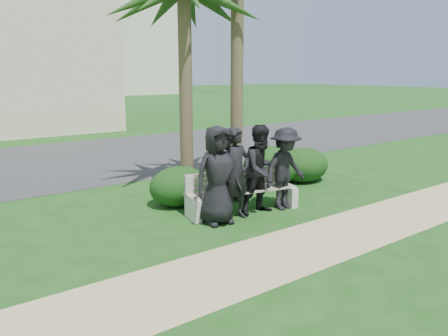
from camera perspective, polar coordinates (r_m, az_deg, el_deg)
The scene contains 14 objects.
ground at distance 9.33m, azimuth 5.78°, elevation -5.59°, with size 160.00×160.00×0.00m, color #184313.
footpath at distance 8.17m, azimuth 14.35°, elevation -8.59°, with size 30.00×1.60×0.01m, color tan.
asphalt_street at distance 16.00m, azimuth -13.74°, elevation 1.68°, with size 160.00×8.00×0.01m, color #2D2D30.
stucco_bldg_right at distance 25.08m, azimuth -25.51°, elevation 13.01°, with size 8.40×8.40×7.30m.
park_bench at distance 9.15m, azimuth 2.35°, elevation -3.42°, with size 2.50×0.99×0.84m.
man_a at distance 8.31m, azimuth -0.82°, elevation -0.96°, with size 0.93×0.61×1.91m, color black.
man_b at distance 8.58m, azimuth 1.59°, elevation -0.76°, with size 0.67×0.44×1.84m, color black.
man_c at distance 8.98m, azimuth 4.96°, elevation -0.20°, with size 0.90×0.70×1.84m, color black.
man_d at distance 9.31m, azimuth 7.97°, elevation -0.10°, with size 1.13×0.65×1.75m, color black.
hedge_b at distance 9.66m, azimuth -5.86°, elevation -2.23°, with size 1.36×1.12×0.89m, color black.
hedge_c at distance 10.21m, azimuth 1.16°, elevation -1.90°, with size 1.08×0.89×0.70m, color black.
hedge_d at distance 11.43m, azimuth 6.24°, elevation 0.43°, with size 1.59×1.32×1.04m, color black.
hedge_e at distance 12.21m, azimuth 10.75°, elevation 0.28°, with size 1.09×0.90×0.71m, color black.
hedge_f at distance 11.90m, azimuth 10.31°, elevation 0.54°, with size 1.44×1.19×0.94m, color black.
Camera 1 is at (-5.98, -6.57, 2.86)m, focal length 35.00 mm.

